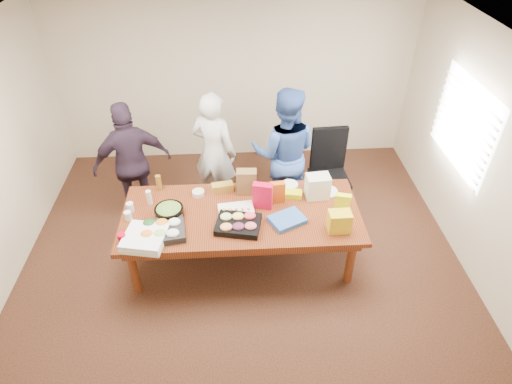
{
  "coord_description": "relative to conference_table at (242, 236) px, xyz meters",
  "views": [
    {
      "loc": [
        -0.06,
        -3.88,
        4.06
      ],
      "look_at": [
        0.18,
        0.1,
        0.98
      ],
      "focal_mm": 30.46,
      "sensor_mm": 36.0,
      "label": 1
    }
  ],
  "objects": [
    {
      "name": "plate_a",
      "position": [
        1.09,
        0.35,
        0.38
      ],
      "size": [
        0.29,
        0.29,
        0.02
      ],
      "primitive_type": "cylinder",
      "rotation": [
        0.0,
        0.0,
        -0.13
      ],
      "color": "white",
      "rests_on": "conference_table"
    },
    {
      "name": "chip_bag_orange",
      "position": [
        0.44,
        0.19,
        0.51
      ],
      "size": [
        0.19,
        0.1,
        0.28
      ],
      "primitive_type": "cube",
      "rotation": [
        0.0,
        0.0,
        0.1
      ],
      "color": "#C04C0C",
      "rests_on": "conference_table"
    },
    {
      "name": "pizza_box_lower",
      "position": [
        -1.05,
        -0.42,
        0.4
      ],
      "size": [
        0.51,
        0.51,
        0.05
      ],
      "primitive_type": "cube",
      "rotation": [
        0.0,
        0.0,
        -0.19
      ],
      "color": "beige",
      "rests_on": "conference_table"
    },
    {
      "name": "dressing_bottle",
      "position": [
        -1.01,
        0.52,
        0.48
      ],
      "size": [
        0.07,
        0.07,
        0.21
      ],
      "primitive_type": "cylinder",
      "rotation": [
        0.0,
        0.0,
        0.05
      ],
      "color": "brown",
      "rests_on": "conference_table"
    },
    {
      "name": "sheet_cake",
      "position": [
        -0.06,
        -0.03,
        0.41
      ],
      "size": [
        0.44,
        0.35,
        0.07
      ],
      "primitive_type": "cube",
      "rotation": [
        0.0,
        0.0,
        0.12
      ],
      "color": "white",
      "rests_on": "conference_table"
    },
    {
      "name": "pizza_box_upper",
      "position": [
        -1.05,
        -0.41,
        0.45
      ],
      "size": [
        0.51,
        0.51,
        0.05
      ],
      "primitive_type": "cube",
      "rotation": [
        0.0,
        0.0,
        -0.2
      ],
      "color": "white",
      "rests_on": "pizza_box_lower"
    },
    {
      "name": "kraft_bag",
      "position": [
        0.08,
        0.4,
        0.54
      ],
      "size": [
        0.25,
        0.16,
        0.32
      ],
      "primitive_type": "cube",
      "rotation": [
        0.0,
        0.0,
        -0.06
      ],
      "color": "brown",
      "rests_on": "conference_table"
    },
    {
      "name": "person_left",
      "position": [
        -1.4,
        0.96,
        0.49
      ],
      "size": [
        1.1,
        0.74,
        1.73
      ],
      "primitive_type": "imported",
      "rotation": [
        0.0,
        0.0,
        3.48
      ],
      "color": "#2A1C2A",
      "rests_on": "floor"
    },
    {
      "name": "window_blinds",
      "position": [
        2.68,
        0.6,
        1.12
      ],
      "size": [
        0.04,
        1.36,
        1.0
      ],
      "primitive_type": "cube",
      "color": "beige",
      "rests_on": "wall_right"
    },
    {
      "name": "ranch_bottle",
      "position": [
        -1.09,
        0.24,
        0.47
      ],
      "size": [
        0.07,
        0.07,
        0.19
      ],
      "primitive_type": "cylinder",
      "rotation": [
        0.0,
        0.0,
        -0.13
      ],
      "color": "beige",
      "rests_on": "conference_table"
    },
    {
      "name": "bread_loaf",
      "position": [
        -0.22,
        0.44,
        0.43
      ],
      "size": [
        0.28,
        0.16,
        0.11
      ],
      "primitive_type": "cube",
      "rotation": [
        0.0,
        0.0,
        0.17
      ],
      "color": "#A37927",
      "rests_on": "conference_table"
    },
    {
      "name": "floor",
      "position": [
        0.0,
        0.0,
        -0.39
      ],
      "size": [
        5.5,
        5.0,
        0.02
      ],
      "primitive_type": "cube",
      "color": "#47301E",
      "rests_on": "ground"
    },
    {
      "name": "mustard_bottle",
      "position": [
        0.17,
        0.49,
        0.46
      ],
      "size": [
        0.06,
        0.06,
        0.16
      ],
      "primitive_type": "cylinder",
      "rotation": [
        0.0,
        0.0,
        0.01
      ],
      "color": "yellow",
      "rests_on": "conference_table"
    },
    {
      "name": "red_cup",
      "position": [
        -1.3,
        -0.41,
        0.43
      ],
      "size": [
        0.09,
        0.09,
        0.12
      ],
      "primitive_type": "cylinder",
      "rotation": [
        0.0,
        0.0,
        -0.06
      ],
      "color": "#AB0018",
      "rests_on": "conference_table"
    },
    {
      "name": "veggie_tray",
      "position": [
        -0.89,
        -0.31,
        0.41
      ],
      "size": [
        0.57,
        0.47,
        0.08
      ],
      "primitive_type": "cube",
      "rotation": [
        0.0,
        0.0,
        0.16
      ],
      "color": "black",
      "rests_on": "conference_table"
    },
    {
      "name": "person_center",
      "position": [
        -0.33,
        1.16,
        0.5
      ],
      "size": [
        0.75,
        0.64,
        1.74
      ],
      "primitive_type": "imported",
      "rotation": [
        0.0,
        0.0,
        2.71
      ],
      "color": "silver",
      "rests_on": "floor"
    },
    {
      "name": "chip_bag_yellow",
      "position": [
        1.17,
        -0.07,
        0.51
      ],
      "size": [
        0.19,
        0.12,
        0.27
      ],
      "primitive_type": "cube",
      "rotation": [
        0.0,
        0.0,
        -0.27
      ],
      "color": "#ECF711",
      "rests_on": "conference_table"
    },
    {
      "name": "person_right",
      "position": [
        0.61,
        0.98,
        0.55
      ],
      "size": [
        1.01,
        0.85,
        1.86
      ],
      "primitive_type": "imported",
      "rotation": [
        0.0,
        0.0,
        2.97
      ],
      "color": "#305099",
      "rests_on": "floor"
    },
    {
      "name": "dip_bowl_b",
      "position": [
        -0.52,
        0.37,
        0.41
      ],
      "size": [
        0.17,
        0.17,
        0.06
      ],
      "primitive_type": "cylinder",
      "rotation": [
        0.0,
        0.0,
        -0.11
      ],
      "color": "beige",
      "rests_on": "conference_table"
    },
    {
      "name": "grocery_bag_yellow",
      "position": [
        1.08,
        -0.35,
        0.5
      ],
      "size": [
        0.25,
        0.17,
        0.25
      ],
      "primitive_type": "cube",
      "rotation": [
        0.0,
        0.0,
        0.01
      ],
      "color": "gold",
      "rests_on": "conference_table"
    },
    {
      "name": "conference_table",
      "position": [
        0.0,
        0.0,
        0.0
      ],
      "size": [
        2.8,
        1.2,
        0.75
      ],
      "primitive_type": "cube",
      "color": "#4C1C0F",
      "rests_on": "floor"
    },
    {
      "name": "office_chair",
      "position": [
        1.24,
        0.9,
        0.21
      ],
      "size": [
        0.62,
        0.62,
        1.16
      ],
      "primitive_type": "cube",
      "rotation": [
        0.0,
        0.0,
        0.06
      ],
      "color": "black",
      "rests_on": "floor"
    },
    {
      "name": "ceiling",
      "position": [
        0.0,
        0.0,
        2.33
      ],
      "size": [
        5.5,
        5.0,
        0.02
      ],
      "primitive_type": "cube",
      "color": "white",
      "rests_on": "wall_back"
    },
    {
      "name": "mayo_jar",
      "position": [
        0.19,
        0.38,
        0.44
      ],
      "size": [
        0.09,
        0.09,
        0.14
      ],
      "primitive_type": "cylinder",
      "rotation": [
        0.0,
        0.0,
        -0.08
      ],
      "color": "white",
      "rests_on": "conference_table"
    },
    {
      "name": "banana_bunch",
      "position": [
        0.64,
        0.28,
        0.41
      ],
      "size": [
        0.24,
        0.17,
        0.08
      ],
      "primitive_type": "cube",
      "rotation": [
        0.0,
        0.0,
        -0.18
      ],
      "color": "#E4EE0A",
      "rests_on": "conference_table"
    },
    {
      "name": "wall_back",
      "position": [
        0.0,
        2.5,
        0.98
      ],
      "size": [
        5.5,
        0.04,
        2.7
      ],
      "primitive_type": "cube",
      "color": "beige",
      "rests_on": "floor"
    },
    {
      "name": "chip_bag_red",
      "position": [
        0.26,
        0.1,
        0.54
      ],
      "size": [
        0.25,
        0.15,
        0.33
      ],
      "primitive_type": "cube",
      "rotation": [
        0.0,
        0.0,
        -0.25
      ],
      "color": "red",
      "rests_on": "conference_table"
    },
    {
      "name": "wall_right",
      "position": [
        2.75,
        0.0,
        0.98
      ],
      "size": [
        0.04,
        5.0,
        2.7
      ],
      "primitive_type": "cube",
      "color": "beige",
      "rests_on": "floor"
    },
    {
      "name": "clear_cup_a",
      "position": [
        -1.3,
        -0.04,
        0.43
      ],
      "size": [
        0.1,
        0.1,
        0.11
      ],
      "primitive_type": "cylinder",
      "rotation": [
        0.0,
        0.0,
        0.22
      ],
      "color": "white",
      "rests_on": "conference_table"
    },
    {
      "name": "plate_b",
      "position": [
        0.63,
        0.52,
        0.38
      ],
      "size": [
        0.22,
        0.22,
        0.01
      ],
      "primitive_type": "cylinder",
      "rotation": [
        0.0,
        0.0,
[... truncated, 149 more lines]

